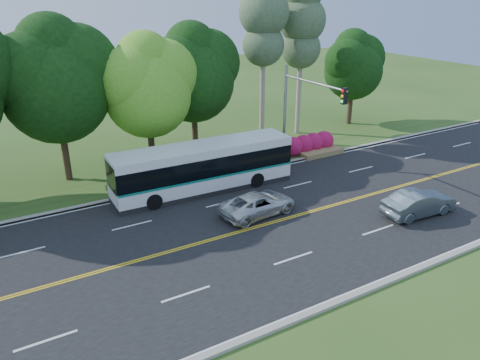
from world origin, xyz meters
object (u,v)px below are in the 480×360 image
transit_bus (203,168)px  suv (258,204)px  sedan (419,203)px  traffic_signal (302,105)px

transit_bus → suv: transit_bus is taller
sedan → suv: sedan is taller
suv → transit_bus: bearing=8.5°
transit_bus → suv: size_ratio=2.53×
traffic_signal → suv: bearing=-145.2°
suv → traffic_signal: bearing=-60.8°
sedan → suv: bearing=63.5°
transit_bus → sedan: size_ratio=2.62×
transit_bus → traffic_signal: bearing=-1.5°
traffic_signal → sedan: 9.71m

